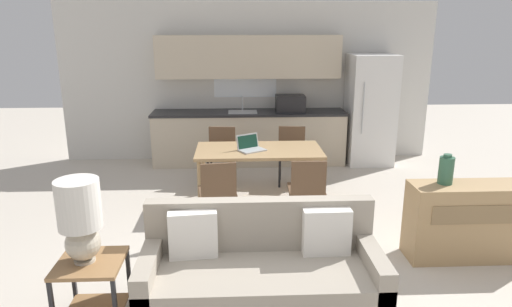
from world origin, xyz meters
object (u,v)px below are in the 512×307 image
(dining_chair_near_right, at_px, (307,188))
(table_lamp, at_px, (80,217))
(vase, at_px, (446,170))
(dining_table, at_px, (259,154))
(dining_chair_near_left, at_px, (218,190))
(dining_chair_far_left, at_px, (221,152))
(couch, at_px, (261,272))
(laptop, at_px, (250,146))
(side_table, at_px, (92,282))
(dining_chair_far_right, at_px, (292,152))
(refrigerator, at_px, (370,110))
(credenza, at_px, (472,221))

(dining_chair_near_right, bearing_deg, table_lamp, 43.54)
(vase, relative_size, dining_chair_near_right, 0.36)
(dining_table, height_order, dining_chair_near_left, dining_chair_near_left)
(dining_chair_near_left, bearing_deg, dining_chair_far_left, -97.94)
(couch, relative_size, laptop, 4.76)
(side_table, distance_m, dining_chair_far_right, 3.87)
(dining_chair_near_left, distance_m, dining_chair_far_right, 1.91)
(dining_chair_far_right, bearing_deg, dining_table, -116.86)
(dining_table, height_order, dining_chair_far_right, dining_chair_far_right)
(dining_table, relative_size, dining_chair_far_right, 1.95)
(dining_table, xyz_separation_m, dining_chair_near_right, (0.52, -0.77, -0.21))
(dining_chair_far_right, bearing_deg, table_lamp, -114.17)
(side_table, distance_m, dining_chair_near_right, 2.64)
(dining_chair_far_right, bearing_deg, dining_chair_far_left, -174.13)
(laptop, bearing_deg, dining_chair_far_right, 21.62)
(table_lamp, bearing_deg, refrigerator, 51.42)
(side_table, relative_size, table_lamp, 0.85)
(dining_chair_far_left, bearing_deg, laptop, -59.01)
(couch, relative_size, dining_chair_far_right, 2.29)
(dining_chair_near_right, bearing_deg, dining_chair_far_left, -54.70)
(dining_table, xyz_separation_m, dining_chair_near_left, (-0.52, -0.80, -0.21))
(side_table, relative_size, dining_chair_near_right, 0.67)
(dining_chair_near_right, xyz_separation_m, laptop, (-0.64, 0.73, 0.32))
(couch, height_order, dining_chair_near_left, couch)
(vase, relative_size, dining_chair_far_left, 0.36)
(dining_table, height_order, dining_chair_near_right, dining_chair_near_right)
(couch, relative_size, dining_chair_near_left, 2.29)
(dining_chair_far_right, bearing_deg, vase, -55.24)
(dining_chair_near_left, xyz_separation_m, dining_chair_near_right, (1.04, 0.04, 0.00))
(couch, bearing_deg, table_lamp, -174.40)
(laptop, bearing_deg, side_table, -148.60)
(refrigerator, xyz_separation_m, dining_chair_near_left, (-2.50, -2.60, -0.44))
(refrigerator, height_order, dining_chair_near_left, refrigerator)
(table_lamp, relative_size, dining_chair_near_left, 0.78)
(vase, bearing_deg, table_lamp, -163.07)
(refrigerator, height_order, dining_chair_far_right, refrigerator)
(credenza, bearing_deg, dining_chair_far_right, 122.90)
(couch, bearing_deg, laptop, 90.19)
(dining_table, distance_m, dining_chair_far_right, 0.98)
(dining_table, bearing_deg, side_table, -119.56)
(vase, xyz_separation_m, laptop, (-1.89, 1.51, -0.14))
(couch, xyz_separation_m, credenza, (2.18, 0.81, 0.04))
(dining_table, distance_m, vase, 2.37)
(side_table, distance_m, credenza, 3.64)
(dining_chair_near_left, bearing_deg, couch, 96.29)
(couch, bearing_deg, dining_table, 87.47)
(couch, distance_m, credenza, 2.33)
(dining_table, xyz_separation_m, vase, (1.77, -1.55, 0.25))
(dining_chair_near_left, bearing_deg, refrigerator, -141.89)
(couch, height_order, side_table, couch)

